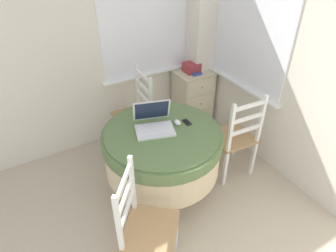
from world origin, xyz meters
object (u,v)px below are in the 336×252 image
cell_phone (187,122)px  laptop (154,123)px  round_dining_table (162,148)px  computer_mouse (177,122)px  storage_box (192,67)px  dining_chair_near_back_window (135,115)px  dining_chair_near_right_window (235,138)px  book_on_cabinet (194,72)px  corner_cabinet (193,97)px  dining_chair_camera_near (145,228)px

cell_phone → laptop: bearing=165.3°
round_dining_table → cell_phone: cell_phone is taller
cell_phone → computer_mouse: bearing=166.8°
laptop → storage_box: laptop is taller
dining_chair_near_back_window → dining_chair_near_right_window: 1.18m
computer_mouse → dining_chair_near_back_window: bearing=96.4°
dining_chair_near_right_window → book_on_cabinet: size_ratio=4.91×
round_dining_table → storage_box: 1.40m
round_dining_table → cell_phone: bearing=1.2°
round_dining_table → book_on_cabinet: size_ratio=5.44×
dining_chair_near_back_window → book_on_cabinet: bearing=8.4°
corner_cabinet → storage_box: 0.44m
dining_chair_near_back_window → corner_cabinet: bearing=9.6°
computer_mouse → laptop: bearing=164.7°
dining_chair_near_right_window → corner_cabinet: dining_chair_near_right_window is taller
round_dining_table → book_on_cabinet: round_dining_table is taller
laptop → cell_phone: (0.31, -0.08, -0.05)m
dining_chair_near_right_window → corner_cabinet: bearing=79.3°
dining_chair_near_back_window → dining_chair_near_right_window: size_ratio=1.00×
round_dining_table → computer_mouse: 0.28m
cell_phone → storage_box: (0.70, 0.97, 0.02)m
dining_chair_near_back_window → book_on_cabinet: dining_chair_near_back_window is taller
laptop → book_on_cabinet: size_ratio=2.07×
round_dining_table → dining_chair_near_right_window: dining_chair_near_right_window is taller
dining_chair_camera_near → book_on_cabinet: size_ratio=4.91×
storage_box → dining_chair_near_right_window: bearing=-98.7°
round_dining_table → dining_chair_camera_near: 0.82m
round_dining_table → laptop: laptop is taller
dining_chair_near_back_window → round_dining_table: bearing=-96.5°
cell_phone → dining_chair_near_right_window: bearing=-13.8°
laptop → dining_chair_near_right_window: size_ratio=0.42×
dining_chair_near_right_window → storage_box: (0.17, 1.10, 0.33)m
computer_mouse → dining_chair_camera_near: (-0.69, -0.66, -0.33)m
dining_chair_near_right_window → corner_cabinet: (0.21, 1.09, -0.10)m
dining_chair_near_back_window → storage_box: bearing=10.7°
round_dining_table → corner_cabinet: size_ratio=1.49×
laptop → cell_phone: bearing=-14.7°
book_on_cabinet → laptop: bearing=-140.1°
laptop → dining_chair_camera_near: 0.93m
corner_cabinet → laptop: bearing=-140.0°
computer_mouse → dining_chair_near_right_window: 0.72m
computer_mouse → dining_chair_camera_near: size_ratio=0.08×
dining_chair_camera_near → corner_cabinet: dining_chair_camera_near is taller
laptop → dining_chair_near_right_window: laptop is taller
dining_chair_near_right_window → dining_chair_camera_near: bearing=-158.8°
cell_phone → corner_cabinet: size_ratio=0.14×
computer_mouse → dining_chair_near_right_window: size_ratio=0.08×
laptop → dining_chair_camera_near: laptop is taller
corner_cabinet → cell_phone: bearing=-127.6°
laptop → corner_cabinet: (1.05, 0.88, -0.46)m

